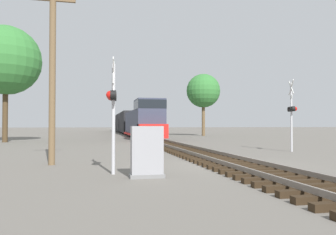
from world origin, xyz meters
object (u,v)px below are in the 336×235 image
Objects in this scene: tree_far_right at (6,61)px; tree_mid_background at (203,91)px; crossing_signal_far at (292,111)px; utility_pole at (52,71)px; freight_train at (128,123)px; crossing_signal_near at (113,102)px; relay_cabinet at (147,152)px.

tree_far_right is 27.26m from tree_mid_background.
crossing_signal_far is 0.59× the size of utility_pole.
freight_train is 50.33m from crossing_signal_near.
tree_far_right is at bearing 113.58° from relay_cabinet.
freight_train is at bearing 81.43° from utility_pole.
tree_mid_background is (13.73, 36.33, 5.89)m from relay_cabinet.
crossing_signal_far is 12.88m from relay_cabinet.
tree_mid_background is (23.84, 13.17, -1.04)m from tree_far_right.
tree_far_right reaches higher than utility_pole.
relay_cabinet is 6.00m from utility_pole.
crossing_signal_far reaches higher than relay_cabinet.
relay_cabinet is 0.17× the size of tree_mid_background.
freight_train is 31.60m from tree_far_right.
relay_cabinet is at bearing -49.69° from utility_pole.
utility_pole is at bearing -117.79° from tree_mid_background.
crossing_signal_far reaches higher than crossing_signal_near.
crossing_signal_far is at bearing 16.26° from utility_pole.
crossing_signal_far is at bearing 126.12° from crossing_signal_near.
crossing_signal_near is at bearing -112.60° from tree_mid_background.
crossing_signal_far is at bearing -37.19° from tree_far_right.
tree_far_right is (-13.86, -27.82, 5.72)m from freight_train.
crossing_signal_near is 2.40× the size of relay_cabinet.
tree_mid_background reaches higher than utility_pole.
relay_cabinet is 0.22× the size of utility_pole.
freight_train reaches higher than crossing_signal_near.
tree_far_right is (-9.09, 22.28, 5.32)m from crossing_signal_near.
freight_train is 37.92× the size of relay_cabinet.
utility_pole is at bearing -98.57° from freight_train.
freight_train is 5.50× the size of tree_far_right.
utility_pole is 36.72m from tree_mid_background.
utility_pole is 0.80× the size of tree_mid_background.
relay_cabinet is at bearing -110.71° from tree_mid_background.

